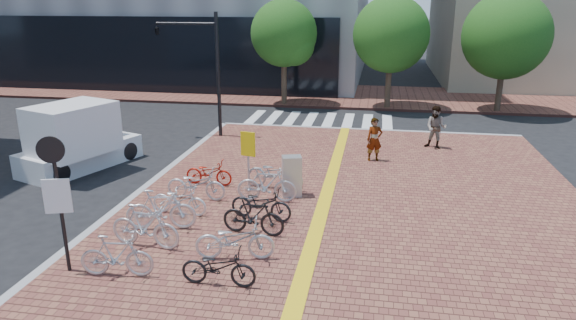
% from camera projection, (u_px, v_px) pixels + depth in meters
% --- Properties ---
extents(ground, '(120.00, 120.00, 0.00)m').
position_uv_depth(ground, '(240.00, 237.00, 13.69)').
color(ground, black).
rests_on(ground, ground).
extents(kerb_north, '(14.00, 0.25, 0.15)m').
position_uv_depth(kerb_north, '(366.00, 131.00, 24.44)').
color(kerb_north, gray).
rests_on(kerb_north, ground).
extents(far_sidewalk, '(70.00, 8.00, 0.15)m').
position_uv_depth(far_sidewalk, '(324.00, 95.00, 33.39)').
color(far_sidewalk, brown).
rests_on(far_sidewalk, ground).
extents(crosswalk, '(7.50, 4.00, 0.01)m').
position_uv_depth(crosswalk, '(319.00, 121.00, 26.76)').
color(crosswalk, silver).
rests_on(crosswalk, ground).
extents(street_trees, '(16.20, 4.60, 6.35)m').
position_uv_depth(street_trees, '(410.00, 37.00, 28.02)').
color(street_trees, '#38281E').
rests_on(street_trees, far_sidewalk).
extents(bike_0, '(1.70, 0.66, 1.00)m').
position_uv_depth(bike_0, '(116.00, 256.00, 11.36)').
color(bike_0, '#B7B7BC').
rests_on(bike_0, sidewalk).
extents(bike_1, '(1.91, 0.72, 1.12)m').
position_uv_depth(bike_1, '(145.00, 226.00, 12.68)').
color(bike_1, silver).
rests_on(bike_1, sidewalk).
extents(bike_2, '(1.95, 0.87, 1.13)m').
position_uv_depth(bike_2, '(161.00, 209.00, 13.69)').
color(bike_2, silver).
rests_on(bike_2, sidewalk).
extents(bike_3, '(1.71, 0.73, 0.87)m').
position_uv_depth(bike_3, '(179.00, 200.00, 14.69)').
color(bike_3, white).
rests_on(bike_3, sidewalk).
extents(bike_4, '(1.89, 0.70, 0.99)m').
position_uv_depth(bike_4, '(196.00, 184.00, 15.76)').
color(bike_4, silver).
rests_on(bike_4, sidewalk).
extents(bike_5, '(1.62, 0.64, 0.84)m').
position_uv_depth(bike_5, '(209.00, 173.00, 17.04)').
color(bike_5, '#A8170C').
rests_on(bike_5, sidewalk).
extents(bike_6, '(1.66, 0.60, 0.87)m').
position_uv_depth(bike_6, '(218.00, 267.00, 11.02)').
color(bike_6, black).
rests_on(bike_6, sidewalk).
extents(bike_7, '(1.97, 0.98, 0.99)m').
position_uv_depth(bike_7, '(235.00, 240.00, 12.12)').
color(bike_7, '#BCBDC2').
rests_on(bike_7, sidewalk).
extents(bike_8, '(1.73, 0.65, 1.02)m').
position_uv_depth(bike_8, '(253.00, 216.00, 13.40)').
color(bike_8, black).
rests_on(bike_8, sidewalk).
extents(bike_9, '(1.86, 0.89, 0.94)m').
position_uv_depth(bike_9, '(261.00, 204.00, 14.33)').
color(bike_9, black).
rests_on(bike_9, sidewalk).
extents(bike_10, '(1.85, 0.62, 1.09)m').
position_uv_depth(bike_10, '(267.00, 185.00, 15.55)').
color(bike_10, silver).
rests_on(bike_10, sidewalk).
extents(bike_11, '(2.01, 0.95, 1.01)m').
position_uv_depth(bike_11, '(275.00, 174.00, 16.67)').
color(bike_11, '#A7A6AB').
rests_on(bike_11, sidewalk).
extents(pedestrian_a, '(0.69, 0.55, 1.66)m').
position_uv_depth(pedestrian_a, '(374.00, 139.00, 19.46)').
color(pedestrian_a, gray).
rests_on(pedestrian_a, sidewalk).
extents(pedestrian_b, '(1.04, 0.93, 1.77)m').
position_uv_depth(pedestrian_b, '(436.00, 127.00, 21.08)').
color(pedestrian_b, '#474B5A').
rests_on(pedestrian_b, sidewalk).
extents(utility_box, '(0.69, 0.58, 1.29)m').
position_uv_depth(utility_box, '(292.00, 176.00, 16.02)').
color(utility_box, '#B0B0B5').
rests_on(utility_box, sidewalk).
extents(yellow_sign, '(0.50, 0.17, 1.86)m').
position_uv_depth(yellow_sign, '(248.00, 149.00, 16.60)').
color(yellow_sign, '#B7B7BC').
rests_on(yellow_sign, sidewalk).
extents(notice_sign, '(0.57, 0.23, 3.19)m').
position_uv_depth(notice_sign, '(57.00, 188.00, 11.12)').
color(notice_sign, black).
rests_on(notice_sign, sidewalk).
extents(traffic_light_pole, '(2.91, 1.12, 5.41)m').
position_uv_depth(traffic_light_pole, '(190.00, 51.00, 22.39)').
color(traffic_light_pole, black).
rests_on(traffic_light_pole, sidewalk).
extents(box_truck, '(3.28, 4.78, 2.55)m').
position_uv_depth(box_truck, '(77.00, 137.00, 19.01)').
color(box_truck, silver).
rests_on(box_truck, ground).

